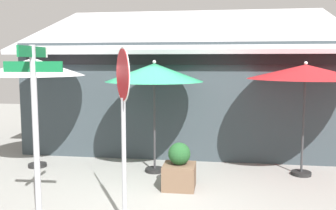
{
  "coord_description": "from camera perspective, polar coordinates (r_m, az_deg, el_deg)",
  "views": [
    {
      "loc": [
        1.22,
        -6.95,
        2.56
      ],
      "look_at": [
        0.03,
        1.2,
        1.6
      ],
      "focal_mm": 40.01,
      "sensor_mm": 36.0,
      "label": 1
    }
  ],
  "objects": [
    {
      "name": "patio_umbrella_crimson_right",
      "position": [
        8.78,
        20.2,
        4.65
      ],
      "size": [
        2.54,
        2.54,
        2.56
      ],
      "color": "black",
      "rests_on": "ground"
    },
    {
      "name": "patio_umbrella_forest_green_center",
      "position": [
        8.51,
        -2.11,
        4.85
      ],
      "size": [
        2.24,
        2.24,
        2.59
      ],
      "color": "black",
      "rests_on": "ground"
    },
    {
      "name": "ground_plane",
      "position": [
        7.53,
        -1.62,
        -13.65
      ],
      "size": [
        28.0,
        28.0,
        0.1
      ],
      "primitive_type": "cube",
      "color": "gray"
    },
    {
      "name": "stop_sign",
      "position": [
        5.78,
        -6.85,
        0.71
      ],
      "size": [
        0.41,
        0.74,
        2.78
      ],
      "color": "#A8AAB2",
      "rests_on": "ground"
    },
    {
      "name": "sidewalk_planter",
      "position": [
        7.67,
        1.72,
        -9.77
      ],
      "size": [
        0.64,
        0.64,
        0.94
      ],
      "color": "brown",
      "rests_on": "ground"
    },
    {
      "name": "street_sign_post",
      "position": [
        5.94,
        -19.58,
        -1.68
      ],
      "size": [
        0.9,
        0.96,
        2.8
      ],
      "color": "#A8AAB2",
      "rests_on": "ground"
    },
    {
      "name": "patio_umbrella_ivory_left",
      "position": [
        9.47,
        -19.82,
        5.4
      ],
      "size": [
        2.4,
        2.4,
        2.72
      ],
      "color": "black",
      "rests_on": "ground"
    },
    {
      "name": "cafe_building",
      "position": [
        11.87,
        2.9,
        2.11
      ],
      "size": [
        9.17,
        5.25,
        4.45
      ],
      "color": "#333D42",
      "rests_on": "ground"
    }
  ]
}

